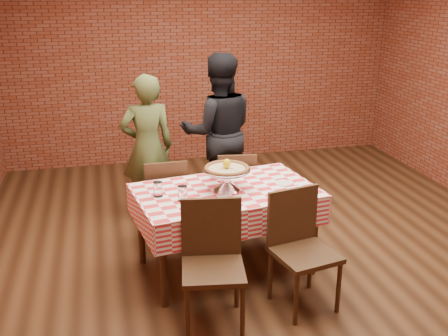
{
  "coord_description": "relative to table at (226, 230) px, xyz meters",
  "views": [
    {
      "loc": [
        -1.42,
        -4.21,
        2.4
      ],
      "look_at": [
        -0.43,
        -0.1,
        0.92
      ],
      "focal_mm": 41.76,
      "sensor_mm": 36.0,
      "label": 1
    }
  ],
  "objects": [
    {
      "name": "pizza_stand",
      "position": [
        0.01,
        -0.0,
        0.47
      ],
      "size": [
        0.49,
        0.49,
        0.18
      ],
      "primitive_type": null,
      "rotation": [
        0.0,
        0.0,
        0.23
      ],
      "color": "silver",
      "rests_on": "tablecloth"
    },
    {
      "name": "diner_black",
      "position": [
        0.26,
        1.42,
        0.5
      ],
      "size": [
        0.9,
        0.73,
        1.74
      ],
      "primitive_type": "imported",
      "rotation": [
        0.0,
        0.0,
        3.05
      ],
      "color": "black",
      "rests_on": "ground"
    },
    {
      "name": "sweetener_packet_a",
      "position": [
        0.65,
        -0.07,
        0.39
      ],
      "size": [
        0.06,
        0.05,
        0.0
      ],
      "primitive_type": "cube",
      "rotation": [
        0.0,
        0.0,
        0.28
      ],
      "color": "white",
      "rests_on": "tablecloth"
    },
    {
      "name": "ground",
      "position": [
        0.43,
        0.19,
        -0.38
      ],
      "size": [
        6.0,
        6.0,
        0.0
      ],
      "primitive_type": "plane",
      "color": "black",
      "rests_on": "ground"
    },
    {
      "name": "water_glass_left",
      "position": [
        -0.4,
        -0.15,
        0.44
      ],
      "size": [
        0.09,
        0.09,
        0.12
      ],
      "primitive_type": "cylinder",
      "rotation": [
        0.0,
        0.0,
        0.15
      ],
      "color": "white",
      "rests_on": "tablecloth"
    },
    {
      "name": "chair_near_right",
      "position": [
        0.46,
        -0.71,
        0.09
      ],
      "size": [
        0.52,
        0.52,
        0.93
      ],
      "primitive_type": null,
      "rotation": [
        0.0,
        0.0,
        0.2
      ],
      "color": "#402714",
      "rests_on": "ground"
    },
    {
      "name": "back_wall",
      "position": [
        0.43,
        3.19,
        1.08
      ],
      "size": [
        5.5,
        0.0,
        5.5
      ],
      "primitive_type": "plane",
      "rotation": [
        1.57,
        0.0,
        0.0
      ],
      "color": "maroon",
      "rests_on": "ground"
    },
    {
      "name": "side_plate",
      "position": [
        0.53,
        0.02,
        0.39
      ],
      "size": [
        0.17,
        0.17,
        0.01
      ],
      "primitive_type": "cylinder",
      "rotation": [
        0.0,
        0.0,
        0.15
      ],
      "color": "white",
      "rests_on": "tablecloth"
    },
    {
      "name": "sweetener_packet_b",
      "position": [
        0.63,
        -0.03,
        0.39
      ],
      "size": [
        0.06,
        0.05,
        0.0
      ],
      "primitive_type": "cube",
      "rotation": [
        0.0,
        0.0,
        0.29
      ],
      "color": "white",
      "rests_on": "tablecloth"
    },
    {
      "name": "condiment_caddy",
      "position": [
        -0.02,
        0.28,
        0.46
      ],
      "size": [
        0.14,
        0.13,
        0.16
      ],
      "primitive_type": "cube",
      "rotation": [
        0.0,
        0.0,
        0.43
      ],
      "color": "silver",
      "rests_on": "tablecloth"
    },
    {
      "name": "water_glass_right",
      "position": [
        -0.58,
        -0.01,
        0.44
      ],
      "size": [
        0.09,
        0.09,
        0.12
      ],
      "primitive_type": "cylinder",
      "rotation": [
        0.0,
        0.0,
        0.15
      ],
      "color": "white",
      "rests_on": "tablecloth"
    },
    {
      "name": "pizza",
      "position": [
        0.01,
        -0.0,
        0.57
      ],
      "size": [
        0.46,
        0.46,
        0.03
      ],
      "primitive_type": "cylinder",
      "rotation": [
        0.0,
        0.0,
        0.23
      ],
      "color": "beige",
      "rests_on": "pizza_stand"
    },
    {
      "name": "chair_far_right",
      "position": [
        0.28,
        0.77,
        0.05
      ],
      "size": [
        0.43,
        0.43,
        0.86
      ],
      "primitive_type": null,
      "rotation": [
        0.0,
        0.0,
        3.0
      ],
      "color": "#402714",
      "rests_on": "ground"
    },
    {
      "name": "chair_near_left",
      "position": [
        -0.28,
        -0.77,
        0.09
      ],
      "size": [
        0.51,
        0.51,
        0.93
      ],
      "primitive_type": null,
      "rotation": [
        0.0,
        0.0,
        -0.15
      ],
      "color": "#402714",
      "rests_on": "ground"
    },
    {
      "name": "tablecloth",
      "position": [
        0.0,
        0.0,
        0.25
      ],
      "size": [
        1.66,
        1.16,
        0.26
      ],
      "primitive_type": null,
      "rotation": [
        0.0,
        0.0,
        0.15
      ],
      "color": "red",
      "rests_on": "table"
    },
    {
      "name": "table",
      "position": [
        0.0,
        0.0,
        0.0
      ],
      "size": [
        1.62,
        1.12,
        0.75
      ],
      "primitive_type": "cube",
      "rotation": [
        0.0,
        0.0,
        0.15
      ],
      "color": "#402714",
      "rests_on": "ground"
    },
    {
      "name": "diner_olive",
      "position": [
        -0.54,
        1.31,
        0.41
      ],
      "size": [
        0.6,
        0.42,
        1.57
      ],
      "primitive_type": "imported",
      "rotation": [
        0.0,
        0.0,
        3.23
      ],
      "color": "#454F27",
      "rests_on": "ground"
    },
    {
      "name": "lemon",
      "position": [
        0.01,
        -0.0,
        0.62
      ],
      "size": [
        0.08,
        0.08,
        0.08
      ],
      "primitive_type": "ellipsoid",
      "rotation": [
        0.0,
        0.0,
        0.23
      ],
      "color": "#FFEC11",
      "rests_on": "pizza"
    },
    {
      "name": "chair_far_left",
      "position": [
        -0.45,
        0.66,
        0.06
      ],
      "size": [
        0.41,
        0.41,
        0.88
      ],
      "primitive_type": null,
      "rotation": [
        0.0,
        0.0,
        3.16
      ],
      "color": "#402714",
      "rests_on": "ground"
    }
  ]
}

